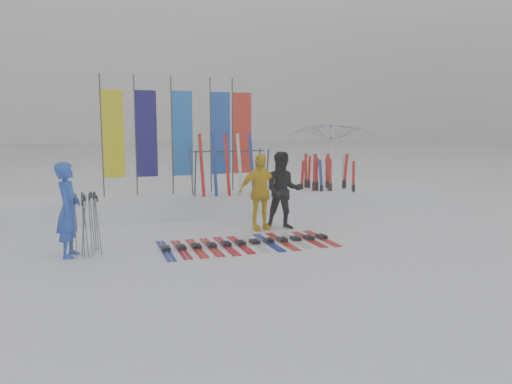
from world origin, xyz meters
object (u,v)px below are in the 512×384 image
object	(u,v)px
person_yellow	(260,192)
ski_rack	(230,166)
person_black	(283,190)
tent_canopy	(333,162)
ski_row	(247,243)
person_blue	(68,210)

from	to	relation	value
person_yellow	ski_rack	xyz separation A→B (m)	(-0.18, 2.01, 0.47)
person_black	tent_canopy	distance (m)	4.27
person_yellow	tent_canopy	xyz separation A→B (m)	(3.49, 3.05, 0.40)
tent_canopy	ski_row	size ratio (longest dim) A/B	0.81
person_yellow	tent_canopy	bearing A→B (deg)	35.93
person_blue	ski_rack	bearing A→B (deg)	-39.75
ski_rack	tent_canopy	bearing A→B (deg)	15.81
tent_canopy	person_black	bearing A→B (deg)	-133.17
person_blue	ski_rack	distance (m)	5.16
person_black	ski_rack	xyz separation A→B (m)	(-0.75, 2.07, 0.45)
person_black	tent_canopy	bearing A→B (deg)	66.45
ski_row	ski_rack	bearing A→B (deg)	80.65
person_blue	ski_rack	size ratio (longest dim) A/B	0.89
ski_row	tent_canopy	bearing A→B (deg)	46.07
person_blue	person_black	world-z (taller)	person_black
person_black	person_yellow	world-z (taller)	person_black
person_yellow	ski_rack	bearing A→B (deg)	89.84
ski_row	ski_rack	xyz separation A→B (m)	(0.55, 3.34, 1.35)
ski_row	ski_rack	size ratio (longest dim) A/B	1.77
person_yellow	ski_row	xyz separation A→B (m)	(-0.73, -1.32, -0.88)
person_black	ski_rack	bearing A→B (deg)	129.69
tent_canopy	ski_rack	size ratio (longest dim) A/B	1.43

